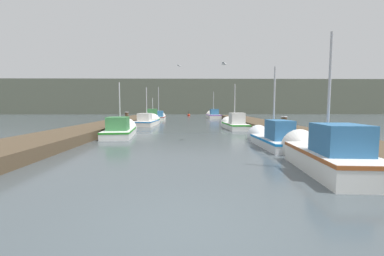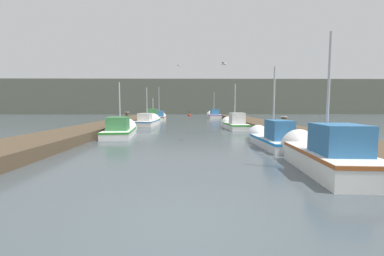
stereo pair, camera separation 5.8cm
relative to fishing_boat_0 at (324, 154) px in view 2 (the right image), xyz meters
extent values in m
plane|color=#424C51|center=(-4.32, -3.89, -0.49)|extent=(200.00, 200.00, 0.00)
cube|color=#4C3D2B|center=(-11.03, 12.11, -0.23)|extent=(2.99, 40.00, 0.51)
cube|color=#4C3D2B|center=(2.39, 12.11, -0.23)|extent=(2.99, 40.00, 0.51)
cube|color=#565B4C|center=(-4.32, 57.75, 3.45)|extent=(120.00, 16.00, 7.89)
cube|color=silver|center=(-0.03, -0.38, -0.16)|extent=(1.80, 3.90, 0.65)
cube|color=#9B4E22|center=(-0.03, -0.38, 0.10)|extent=(1.83, 3.94, 0.10)
cone|color=silver|center=(0.14, 1.87, -0.16)|extent=(1.49, 0.83, 1.43)
cube|color=#2D6699|center=(-0.07, -0.86, 0.57)|extent=(1.27, 1.48, 0.81)
cylinder|color=#B2B2B7|center=(-0.01, -0.10, 1.90)|extent=(0.08, 0.08, 3.47)
cube|color=silver|center=(-0.12, 4.13, -0.26)|extent=(1.41, 3.80, 0.45)
cube|color=blue|center=(-0.12, 4.13, -0.10)|extent=(1.44, 3.83, 0.10)
cone|color=silver|center=(-0.17, 6.45, -0.26)|extent=(1.29, 0.90, 1.27)
cube|color=#2D6699|center=(-0.11, 3.66, 0.40)|extent=(0.94, 1.43, 0.87)
cylinder|color=#B2B2B7|center=(-0.13, 4.41, 1.63)|extent=(0.08, 0.08, 3.34)
cube|color=silver|center=(-8.57, 8.53, -0.25)|extent=(2.08, 4.33, 0.47)
cube|color=#258C23|center=(-8.57, 8.53, -0.08)|extent=(2.11, 4.36, 0.10)
cone|color=silver|center=(-8.84, 11.13, -0.25)|extent=(1.67, 1.19, 1.57)
cube|color=#387A42|center=(-8.51, 8.01, 0.38)|extent=(1.37, 1.61, 0.80)
cylinder|color=#B2B2B7|center=(-8.60, 8.85, 1.47)|extent=(0.08, 0.08, 2.97)
cube|color=silver|center=(-0.27, 13.51, -0.24)|extent=(1.70, 4.05, 0.50)
cube|color=#1C9C19|center=(-0.27, 13.51, -0.05)|extent=(1.73, 4.08, 0.10)
cone|color=silver|center=(-0.42, 15.92, -0.24)|extent=(1.43, 0.95, 1.37)
cube|color=silver|center=(-0.23, 13.02, 0.45)|extent=(1.17, 1.29, 0.88)
cylinder|color=#B2B2B7|center=(-0.29, 13.81, 1.64)|extent=(0.08, 0.08, 3.26)
cube|color=silver|center=(-8.35, 17.63, -0.24)|extent=(2.07, 4.47, 0.50)
cube|color=#2574BE|center=(-8.35, 17.63, -0.05)|extent=(2.11, 4.50, 0.10)
cone|color=silver|center=(-8.18, 20.26, -0.24)|extent=(1.76, 1.02, 1.70)
cube|color=silver|center=(-8.39, 17.09, 0.37)|extent=(1.23, 1.64, 0.72)
cylinder|color=#B2B2B7|center=(-8.33, 17.96, 1.64)|extent=(0.08, 0.08, 3.26)
cube|color=silver|center=(-8.38, 22.58, -0.23)|extent=(2.17, 5.17, 0.53)
cube|color=#179615|center=(-8.38, 22.58, -0.02)|extent=(2.20, 5.20, 0.10)
cone|color=silver|center=(-8.69, 25.58, -0.23)|extent=(1.68, 1.15, 1.59)
cube|color=#387A42|center=(-8.32, 21.96, 0.56)|extent=(1.28, 1.55, 1.05)
cylinder|color=#B2B2B7|center=(-8.42, 22.96, 1.19)|extent=(0.08, 0.08, 2.31)
cube|color=silver|center=(-8.18, 26.92, -0.24)|extent=(1.82, 4.30, 0.50)
cube|color=maroon|center=(-8.18, 26.92, -0.05)|extent=(1.85, 4.33, 0.10)
cone|color=silver|center=(-8.25, 29.51, -0.24)|extent=(1.65, 0.98, 1.62)
cube|color=#2D6699|center=(-8.17, 26.39, 0.39)|extent=(1.35, 1.72, 0.76)
cylinder|color=#B2B2B7|center=(-8.19, 27.24, 1.98)|extent=(0.08, 0.08, 3.94)
cube|color=silver|center=(-0.24, 31.54, -0.18)|extent=(1.99, 4.10, 0.61)
cube|color=purple|center=(-0.24, 31.54, 0.06)|extent=(2.02, 4.13, 0.10)
cone|color=silver|center=(-0.38, 34.07, -0.18)|extent=(1.74, 1.13, 1.69)
cube|color=#2D6699|center=(-0.22, 31.04, 0.52)|extent=(1.27, 1.46, 0.81)
cylinder|color=#B2B2B7|center=(-0.26, 31.85, 1.84)|extent=(0.08, 0.08, 3.44)
cylinder|color=#473523|center=(0.92, 0.86, 0.13)|extent=(0.24, 0.24, 1.25)
cylinder|color=silver|center=(0.92, 0.86, 0.78)|extent=(0.28, 0.28, 0.04)
cylinder|color=#473523|center=(-9.57, 14.83, 0.19)|extent=(0.29, 0.29, 1.37)
cylinder|color=silver|center=(-9.57, 14.83, 0.90)|extent=(0.33, 0.33, 0.04)
cylinder|color=#473523|center=(0.87, 5.73, 0.19)|extent=(0.28, 0.28, 1.36)
cylinder|color=silver|center=(0.87, 5.73, 0.89)|extent=(0.33, 0.33, 0.04)
sphere|color=red|center=(-4.03, 40.42, -0.34)|extent=(0.53, 0.53, 0.53)
cylinder|color=black|center=(-4.03, 40.42, 0.17)|extent=(0.06, 0.06, 0.50)
ellipsoid|color=white|center=(-2.30, 6.11, 3.69)|extent=(0.31, 0.22, 0.12)
cube|color=gray|center=(-2.35, 5.98, 3.71)|extent=(0.20, 0.30, 0.07)
cube|color=gray|center=(-2.26, 6.24, 3.71)|extent=(0.20, 0.30, 0.07)
ellipsoid|color=white|center=(-4.93, 14.69, 4.88)|extent=(0.28, 0.31, 0.12)
cube|color=gray|center=(-4.82, 14.77, 4.90)|extent=(0.29, 0.26, 0.07)
cube|color=gray|center=(-5.04, 14.61, 4.90)|extent=(0.29, 0.26, 0.07)
camera|label=1|loc=(-4.23, -7.73, 1.48)|focal=24.00mm
camera|label=2|loc=(-4.17, -7.73, 1.48)|focal=24.00mm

